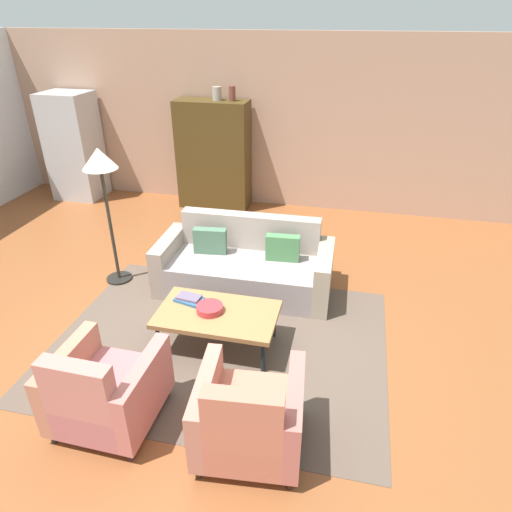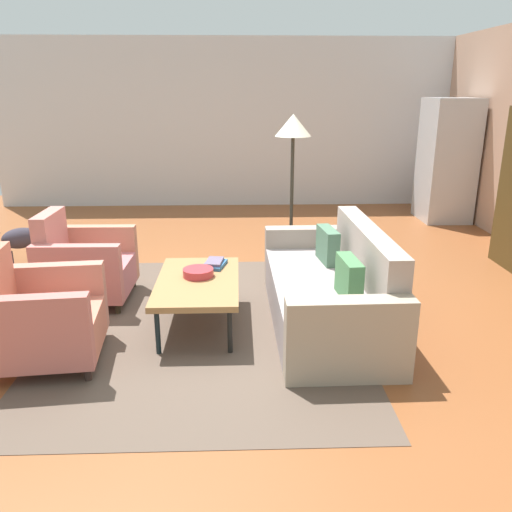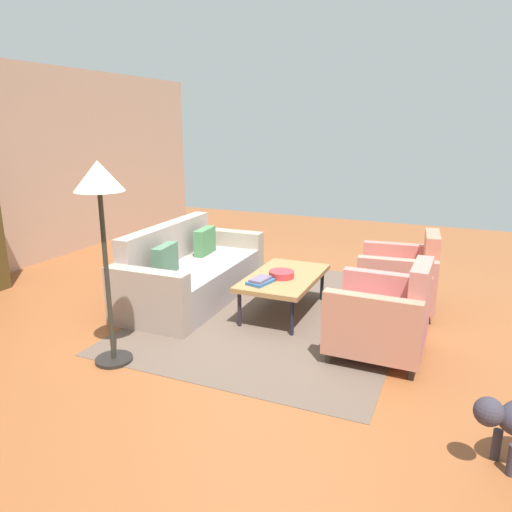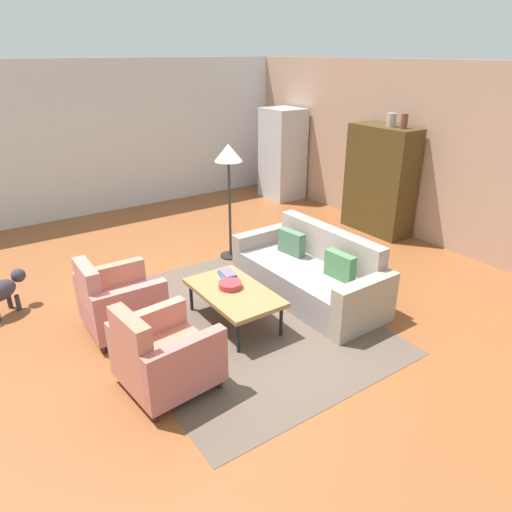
# 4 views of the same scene
# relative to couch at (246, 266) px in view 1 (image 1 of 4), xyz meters

# --- Properties ---
(ground_plane) EXTENTS (11.37, 11.37, 0.00)m
(ground_plane) POSITION_rel_couch_xyz_m (-0.23, -1.06, -0.29)
(ground_plane) COLOR brown
(wall_back) EXTENTS (9.47, 0.12, 2.80)m
(wall_back) POSITION_rel_couch_xyz_m (-0.23, 2.83, 1.11)
(wall_back) COLOR tan
(wall_back) RESTS_ON ground
(area_rug) EXTENTS (3.40, 2.60, 0.01)m
(area_rug) POSITION_rel_couch_xyz_m (0.00, -1.14, -0.28)
(area_rug) COLOR brown
(area_rug) RESTS_ON ground
(couch) EXTENTS (2.12, 0.94, 0.86)m
(couch) POSITION_rel_couch_xyz_m (0.00, 0.00, 0.00)
(couch) COLOR gray
(couch) RESTS_ON ground
(coffee_table) EXTENTS (1.20, 0.70, 0.42)m
(coffee_table) POSITION_rel_couch_xyz_m (0.00, -1.19, 0.10)
(coffee_table) COLOR #261F25
(coffee_table) RESTS_ON ground
(armchair_left) EXTENTS (0.81, 0.81, 0.88)m
(armchair_left) POSITION_rel_couch_xyz_m (-0.60, -2.35, 0.06)
(armchair_left) COLOR #362C20
(armchair_left) RESTS_ON ground
(armchair_right) EXTENTS (0.87, 0.87, 0.88)m
(armchair_right) POSITION_rel_couch_xyz_m (0.61, -2.35, 0.06)
(armchair_right) COLOR #3C2A1E
(armchair_right) RESTS_ON ground
(fruit_bowl) EXTENTS (0.27, 0.27, 0.07)m
(fruit_bowl) POSITION_rel_couch_xyz_m (-0.07, -1.19, 0.17)
(fruit_bowl) COLOR #B12F36
(fruit_bowl) RESTS_ON coffee_table
(book_stack) EXTENTS (0.31, 0.24, 0.06)m
(book_stack) POSITION_rel_couch_xyz_m (-0.34, -1.06, 0.16)
(book_stack) COLOR #2C5C8C
(book_stack) RESTS_ON coffee_table
(cabinet) EXTENTS (1.20, 0.51, 1.80)m
(cabinet) POSITION_rel_couch_xyz_m (-1.17, 2.49, 0.61)
(cabinet) COLOR #473516
(cabinet) RESTS_ON ground
(vase_tall) EXTENTS (0.15, 0.15, 0.21)m
(vase_tall) POSITION_rel_couch_xyz_m (-1.07, 2.48, 1.62)
(vase_tall) COLOR #A89E8E
(vase_tall) RESTS_ON cabinet
(vase_round) EXTENTS (0.11, 0.11, 0.23)m
(vase_round) POSITION_rel_couch_xyz_m (-0.82, 2.48, 1.63)
(vase_round) COLOR brown
(vase_round) RESTS_ON cabinet
(refrigerator) EXTENTS (0.80, 0.73, 1.85)m
(refrigerator) POSITION_rel_couch_xyz_m (-3.75, 2.38, 0.64)
(refrigerator) COLOR #B7BABF
(refrigerator) RESTS_ON ground
(floor_lamp) EXTENTS (0.40, 0.40, 1.72)m
(floor_lamp) POSITION_rel_couch_xyz_m (-1.64, -0.22, 1.16)
(floor_lamp) COLOR black
(floor_lamp) RESTS_ON ground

